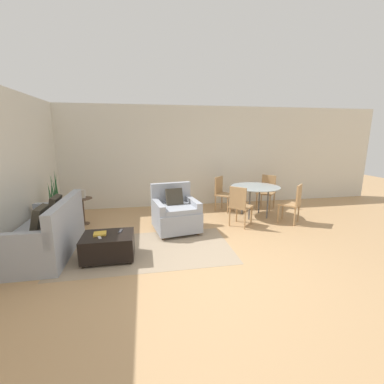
% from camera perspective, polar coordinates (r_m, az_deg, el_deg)
% --- Properties ---
extents(ground_plane, '(20.00, 20.00, 0.00)m').
position_cam_1_polar(ground_plane, '(4.15, 4.86, -15.86)').
color(ground_plane, tan).
extents(wall_back, '(12.00, 0.06, 2.75)m').
position_cam_1_polar(wall_back, '(7.21, -2.56, 7.80)').
color(wall_back, beige).
rests_on(wall_back, ground_plane).
extents(wall_left, '(0.06, 12.00, 2.75)m').
position_cam_1_polar(wall_left, '(5.52, -34.45, 4.15)').
color(wall_left, beige).
rests_on(wall_left, ground_plane).
extents(area_rug, '(2.96, 1.61, 0.01)m').
position_cam_1_polar(area_rug, '(4.69, -9.92, -12.49)').
color(area_rug, gray).
rests_on(area_rug, ground_plane).
extents(couch, '(0.91, 1.74, 0.92)m').
position_cam_1_polar(couch, '(5.01, -29.49, -8.48)').
color(couch, '#999EA8').
rests_on(couch, ground_plane).
extents(armchair, '(1.00, 1.02, 0.96)m').
position_cam_1_polar(armchair, '(5.38, -3.71, -4.74)').
color(armchair, '#999EA8').
rests_on(armchair, ground_plane).
extents(ottoman, '(0.80, 0.60, 0.41)m').
position_cam_1_polar(ottoman, '(4.45, -18.08, -11.24)').
color(ottoman, black).
rests_on(ottoman, ground_plane).
extents(book_stack, '(0.21, 0.19, 0.03)m').
position_cam_1_polar(book_stack, '(4.43, -19.78, -8.72)').
color(book_stack, gold).
rests_on(book_stack, ottoman).
extents(tv_remote_primary, '(0.07, 0.16, 0.01)m').
position_cam_1_polar(tv_remote_primary, '(4.48, -15.58, -8.34)').
color(tv_remote_primary, '#333338').
rests_on(tv_remote_primary, ottoman).
extents(tv_remote_secondary, '(0.09, 0.15, 0.01)m').
position_cam_1_polar(tv_remote_secondary, '(4.32, -19.90, -9.41)').
color(tv_remote_secondary, '#B7B7BC').
rests_on(tv_remote_secondary, ottoman).
extents(potted_plant, '(0.37, 0.37, 1.27)m').
position_cam_1_polar(potted_plant, '(6.32, -27.85, -4.25)').
color(potted_plant, maroon).
rests_on(potted_plant, ground_plane).
extents(side_table, '(0.40, 0.40, 0.60)m').
position_cam_1_polar(side_table, '(6.23, -23.04, -2.89)').
color(side_table, '#4C3828').
rests_on(side_table, ground_plane).
extents(picture_frame, '(0.14, 0.07, 0.19)m').
position_cam_1_polar(picture_frame, '(6.17, -23.26, -0.44)').
color(picture_frame, silver).
rests_on(picture_frame, side_table).
extents(dining_table, '(1.18, 1.18, 0.75)m').
position_cam_1_polar(dining_table, '(6.43, 13.88, 0.54)').
color(dining_table, '#99A8AD').
rests_on(dining_table, ground_plane).
extents(dining_chair_near_left, '(0.59, 0.59, 0.90)m').
position_cam_1_polar(dining_chair_near_left, '(5.65, 10.50, -2.58)').
color(dining_chair_near_left, tan).
rests_on(dining_chair_near_left, ground_plane).
extents(dining_chair_near_right, '(0.59, 0.59, 0.90)m').
position_cam_1_polar(dining_chair_near_right, '(6.22, 21.64, -1.87)').
color(dining_chair_near_right, tan).
rests_on(dining_chair_near_right, ground_plane).
extents(dining_chair_far_left, '(0.59, 0.59, 0.90)m').
position_cam_1_polar(dining_chair_far_left, '(6.83, 6.68, 0.17)').
color(dining_chair_far_left, tan).
rests_on(dining_chair_far_left, ground_plane).
extents(dining_chair_far_right, '(0.59, 0.59, 0.90)m').
position_cam_1_polar(dining_chair_far_right, '(7.31, 16.35, 0.56)').
color(dining_chair_far_right, tan).
rests_on(dining_chair_far_right, ground_plane).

